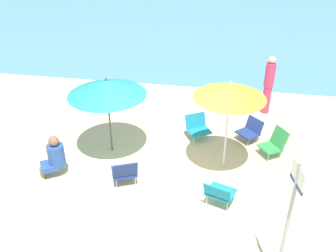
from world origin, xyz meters
TOP-DOWN VIEW (x-y plane):
  - ground_plane at (0.00, 0.00)m, footprint 40.00×40.00m
  - sea_water at (0.00, 13.39)m, footprint 40.00×16.00m
  - umbrella_yellow at (1.26, 1.17)m, footprint 1.50×1.50m
  - umbrella_teal at (-1.43, 1.37)m, footprint 1.77×1.77m
  - beach_chair_a at (1.22, -0.17)m, footprint 0.67×0.68m
  - beach_chair_b at (1.87, 2.42)m, footprint 0.71×0.71m
  - beach_chair_c at (-0.76, 0.17)m, footprint 0.70×0.74m
  - beach_chair_d at (2.41, 1.84)m, footprint 0.70×0.68m
  - beach_chair_e at (0.55, 2.30)m, footprint 0.73×0.72m
  - person_a at (2.33, 4.00)m, footprint 0.27×0.27m
  - person_b at (-2.35, 0.27)m, footprint 0.58×0.52m
  - warning_sign at (2.19, -1.75)m, footprint 0.12×0.42m

SIDE VIEW (x-z plane):
  - ground_plane at x=0.00m, z-range 0.00..0.00m
  - sea_water at x=0.00m, z-range 0.00..0.01m
  - beach_chair_b at x=1.87m, z-range 0.01..0.57m
  - beach_chair_e at x=0.55m, z-range 0.02..0.63m
  - beach_chair_d at x=2.41m, z-range 0.00..0.65m
  - beach_chair_a at x=1.22m, z-range 0.03..0.64m
  - beach_chair_c at x=-0.76m, z-range 0.00..0.67m
  - person_b at x=-2.35m, z-range 0.00..0.95m
  - person_a at x=2.33m, z-range 0.02..1.71m
  - warning_sign at x=2.19m, z-range 0.29..2.58m
  - umbrella_teal at x=-1.43m, z-range 0.71..2.60m
  - umbrella_yellow at x=1.26m, z-range 0.83..2.93m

